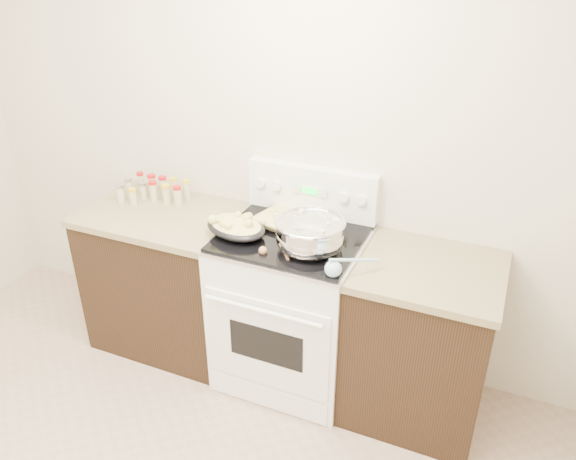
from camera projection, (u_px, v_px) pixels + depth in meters
The scene contains 9 objects.
counter_left at pixel (170, 277), 3.51m from camera, with size 0.93×0.67×0.92m.
counter_right at pixel (419, 340), 2.97m from camera, with size 0.73×0.67×0.92m.
kitchen_range at pixel (292, 305), 3.20m from camera, with size 0.78×0.73×1.22m.
mixing_bowl at pixel (310, 235), 2.82m from camera, with size 0.40×0.40×0.21m.
roasting_pan at pixel (236, 226), 2.98m from camera, with size 0.42×0.35×0.11m.
baking_sheet at pixel (293, 222), 3.08m from camera, with size 0.51×0.41×0.06m.
wooden_spoon at pixel (270, 249), 2.84m from camera, with size 0.18×0.23×0.04m.
blue_ladle at pixel (336, 268), 2.63m from camera, with size 0.22×0.21×0.10m.
spice_jars at pixel (154, 190), 3.43m from camera, with size 0.40×0.24×0.13m.
Camera 1 is at (1.37, -1.00, 2.37)m, focal length 35.00 mm.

